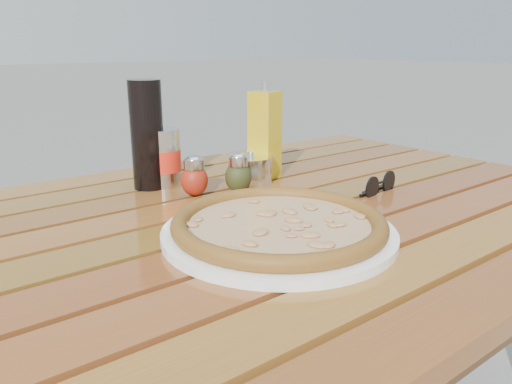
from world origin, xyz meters
TOP-DOWN VIEW (x-y plane):
  - table at (0.00, -0.00)m, footprint 1.40×0.90m
  - plate at (-0.06, -0.12)m, footprint 0.43×0.43m
  - pizza at (-0.06, -0.12)m, footprint 0.34×0.34m
  - pepper_shaker at (-0.05, 0.16)m, footprint 0.07×0.07m
  - oregano_shaker at (0.04, 0.13)m, footprint 0.07×0.07m
  - dark_bottle at (-0.09, 0.26)m, footprint 0.09×0.09m
  - soda_can at (-0.06, 0.26)m, footprint 0.08×0.08m
  - olive_oil_cruet at (0.15, 0.18)m, footprint 0.07×0.07m
  - parmesan_tin at (0.10, 0.16)m, footprint 0.10×0.10m
  - sunglasses at (0.25, -0.06)m, footprint 0.11×0.04m

SIDE VIEW (x-z plane):
  - table at x=0.00m, z-range 0.30..1.05m
  - plate at x=-0.06m, z-range 0.75..0.76m
  - sunglasses at x=0.25m, z-range 0.74..0.79m
  - pizza at x=-0.06m, z-range 0.76..0.79m
  - parmesan_tin at x=0.10m, z-range 0.74..0.82m
  - pepper_shaker at x=-0.05m, z-range 0.75..0.83m
  - oregano_shaker at x=0.04m, z-range 0.75..0.83m
  - soda_can at x=-0.06m, z-range 0.75..0.87m
  - olive_oil_cruet at x=0.15m, z-range 0.74..0.95m
  - dark_bottle at x=-0.09m, z-range 0.75..0.97m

